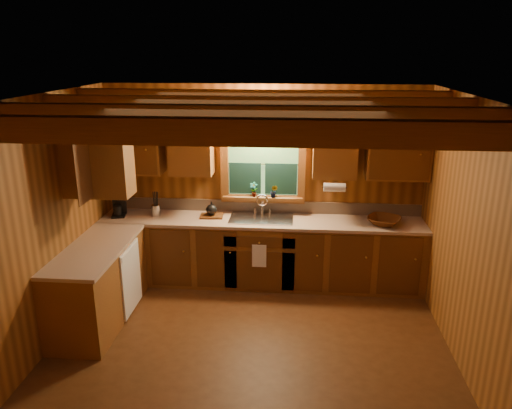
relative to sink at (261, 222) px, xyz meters
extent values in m
plane|color=#4D2B12|center=(0.00, -1.60, -0.86)|extent=(4.20, 4.20, 0.00)
plane|color=brown|center=(0.00, -1.60, 1.74)|extent=(4.20, 4.20, 0.00)
plane|color=brown|center=(0.00, 0.30, 0.44)|extent=(4.20, 0.00, 4.20)
plane|color=brown|center=(0.00, -3.50, 0.44)|extent=(4.20, 0.00, 4.20)
plane|color=brown|center=(-2.10, -1.60, 0.44)|extent=(0.00, 3.80, 3.80)
plane|color=brown|center=(2.10, -1.60, 0.44)|extent=(0.00, 3.80, 3.80)
cube|color=brown|center=(0.00, -2.80, 1.63)|extent=(4.20, 0.14, 0.18)
cube|color=brown|center=(0.00, -2.00, 1.63)|extent=(4.20, 0.14, 0.18)
cube|color=brown|center=(0.00, -1.20, 1.63)|extent=(4.20, 0.14, 0.18)
cube|color=brown|center=(0.00, -0.40, 1.63)|extent=(4.20, 0.14, 0.18)
cube|color=brown|center=(0.00, -0.01, -0.43)|extent=(4.20, 0.62, 0.86)
cube|color=brown|center=(-1.79, -1.12, -0.43)|extent=(0.62, 1.60, 0.86)
cube|color=tan|center=(0.00, -0.01, 0.02)|extent=(4.20, 0.66, 0.04)
cube|color=tan|center=(-1.78, -1.12, 0.02)|extent=(0.64, 1.60, 0.04)
cube|color=tan|center=(0.00, 0.28, 0.12)|extent=(4.20, 0.02, 0.16)
cube|color=white|center=(-1.47, -0.92, -0.43)|extent=(0.02, 0.60, 0.80)
cube|color=brown|center=(-1.70, 0.13, 0.98)|extent=(0.78, 0.34, 0.78)
cube|color=brown|center=(-0.92, 0.13, 0.98)|extent=(0.55, 0.34, 0.78)
cube|color=brown|center=(0.92, 0.13, 0.98)|extent=(0.55, 0.34, 0.78)
cube|color=brown|center=(1.70, 0.13, 0.98)|extent=(0.78, 0.34, 0.78)
cube|color=brown|center=(-1.93, -0.92, 0.98)|extent=(0.34, 1.10, 0.78)
cube|color=brown|center=(0.00, 0.26, 1.14)|extent=(1.12, 0.08, 0.10)
cube|color=brown|center=(0.00, 0.26, 0.24)|extent=(1.12, 0.08, 0.10)
cube|color=brown|center=(-0.51, 0.26, 0.69)|extent=(0.10, 0.08, 0.80)
cube|color=brown|center=(0.51, 0.26, 0.69)|extent=(0.10, 0.08, 0.80)
cube|color=#447A33|center=(0.00, 0.29, 0.69)|extent=(0.92, 0.01, 0.80)
cube|color=black|center=(-0.24, 0.27, 0.52)|extent=(0.42, 0.02, 0.42)
cube|color=black|center=(0.24, 0.27, 0.52)|extent=(0.42, 0.02, 0.42)
cylinder|color=black|center=(0.00, 0.27, 0.71)|extent=(0.92, 0.01, 0.01)
cube|color=brown|center=(0.00, 0.22, 0.26)|extent=(1.06, 0.14, 0.04)
cylinder|color=black|center=(0.00, 0.26, 1.37)|extent=(0.08, 0.03, 0.08)
cylinder|color=black|center=(-0.10, 0.20, 1.37)|extent=(0.09, 0.17, 0.08)
cylinder|color=black|center=(0.10, 0.20, 1.37)|extent=(0.09, 0.17, 0.08)
sphere|color=#FFE0A5|center=(-0.16, 0.14, 1.30)|extent=(0.13, 0.13, 0.13)
sphere|color=#FFE0A5|center=(0.16, 0.14, 1.30)|extent=(0.13, 0.13, 0.13)
cylinder|color=white|center=(0.92, -0.07, 0.51)|extent=(0.27, 0.11, 0.11)
cube|color=white|center=(0.00, -0.34, -0.34)|extent=(0.18, 0.01, 0.30)
cube|color=silver|center=(0.00, 0.00, 0.05)|extent=(0.82, 0.48, 0.02)
cube|color=#262628|center=(-0.19, 0.00, -0.02)|extent=(0.34, 0.40, 0.14)
cube|color=#262628|center=(0.19, 0.00, -0.02)|extent=(0.34, 0.40, 0.14)
cylinder|color=silver|center=(0.00, 0.18, 0.15)|extent=(0.04, 0.04, 0.22)
torus|color=silver|center=(0.00, 0.12, 0.26)|extent=(0.16, 0.02, 0.16)
cube|color=black|center=(-1.89, -0.06, 0.06)|extent=(0.17, 0.21, 0.03)
cube|color=black|center=(-1.89, 0.01, 0.20)|extent=(0.17, 0.07, 0.28)
cube|color=black|center=(-1.89, -0.07, 0.32)|extent=(0.17, 0.19, 0.04)
cylinder|color=black|center=(-1.89, -0.08, 0.14)|extent=(0.10, 0.10, 0.12)
cylinder|color=silver|center=(-1.41, 0.01, 0.12)|extent=(0.12, 0.12, 0.15)
cylinder|color=black|center=(-1.42, 0.00, 0.27)|extent=(0.03, 0.04, 0.22)
cylinder|color=black|center=(-1.41, 0.01, 0.27)|extent=(0.01, 0.01, 0.22)
cylinder|color=black|center=(-1.39, 0.02, 0.27)|extent=(0.03, 0.04, 0.22)
cylinder|color=black|center=(-1.38, 0.03, 0.27)|extent=(0.04, 0.06, 0.21)
cube|color=#522C11|center=(-0.66, 0.02, 0.06)|extent=(0.31, 0.23, 0.03)
sphere|color=black|center=(-0.66, 0.02, 0.14)|extent=(0.15, 0.15, 0.15)
cylinder|color=black|center=(-0.66, 0.02, 0.24)|extent=(0.02, 0.02, 0.04)
imported|color=#48230C|center=(1.56, -0.09, 0.09)|extent=(0.54, 0.54, 0.10)
imported|color=#522C11|center=(-0.12, 0.20, 0.38)|extent=(0.11, 0.08, 0.20)
imported|color=#522C11|center=(0.15, 0.18, 0.37)|extent=(0.11, 0.10, 0.17)
camera|label=1|loc=(0.46, -6.04, 2.16)|focal=34.51mm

